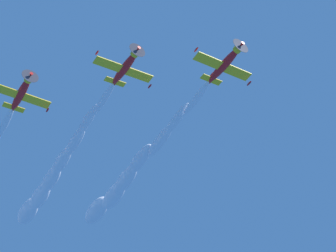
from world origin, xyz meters
TOP-DOWN VIEW (x-y plane):
  - airplane_lead at (-5.18, -4.24)m, footprint 8.95×8.15m
  - airplane_left_wingman at (8.28, -8.42)m, footprint 8.92×8.18m
  - airplane_right_wingman at (22.84, -14.54)m, footprint 8.98×8.16m
  - smoke_trail_lead at (6.17, -32.27)m, footprint 17.29×37.90m
  - smoke_trail_left_wingman at (19.33, -36.68)m, footprint 16.81×38.45m

SIDE VIEW (x-z plane):
  - airplane_lead at x=-5.18m, z-range 60.14..63.34m
  - airplane_right_wingman at x=22.84m, z-range 61.27..64.15m
  - smoke_trail_lead at x=6.17m, z-range 61.39..66.40m
  - airplane_left_wingman at x=8.28m, z-range 62.19..65.62m
  - smoke_trail_left_wingman at x=19.33m, z-range 63.58..68.20m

